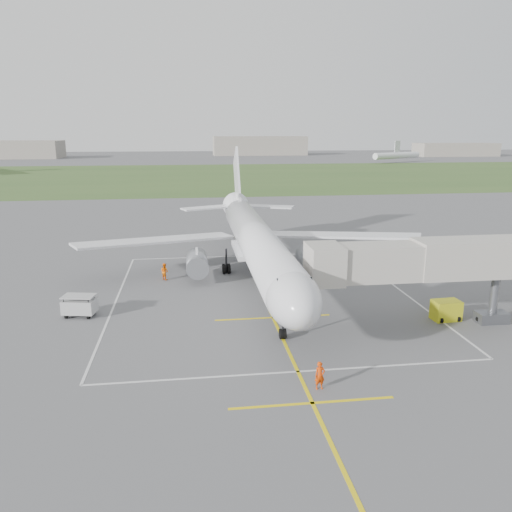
{
  "coord_description": "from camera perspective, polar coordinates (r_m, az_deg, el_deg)",
  "views": [
    {
      "loc": [
        -6.84,
        -49.75,
        15.64
      ],
      "look_at": [
        -0.66,
        -4.0,
        4.0
      ],
      "focal_mm": 35.0,
      "sensor_mm": 36.0,
      "label": 1
    }
  ],
  "objects": [
    {
      "name": "ground",
      "position": [
        52.59,
        0.13,
        -3.15
      ],
      "size": [
        700.0,
        700.0,
        0.0
      ],
      "primitive_type": "plane",
      "color": "#565659",
      "rests_on": "ground"
    },
    {
      "name": "grass_strip",
      "position": [
        180.55,
        -5.56,
        9.12
      ],
      "size": [
        700.0,
        120.0,
        0.02
      ],
      "primitive_type": "cube",
      "color": "#395826",
      "rests_on": "ground"
    },
    {
      "name": "apron_markings",
      "position": [
        47.13,
        1.1,
        -5.22
      ],
      "size": [
        28.2,
        60.0,
        0.01
      ],
      "color": "yellow",
      "rests_on": "ground"
    },
    {
      "name": "airliner",
      "position": [
        52.18,
        0.02,
        1.71
      ],
      "size": [
        38.93,
        46.75,
        13.52
      ],
      "color": "silver",
      "rests_on": "ground"
    },
    {
      "name": "jet_bridge",
      "position": [
        44.06,
        23.42,
        -1.36
      ],
      "size": [
        23.4,
        5.0,
        7.2
      ],
      "color": "#ADA69D",
      "rests_on": "ground"
    },
    {
      "name": "gpu_unit",
      "position": [
        45.44,
        20.9,
        -5.83
      ],
      "size": [
        2.35,
        1.73,
        1.7
      ],
      "rotation": [
        0.0,
        0.0,
        0.06
      ],
      "color": "gold",
      "rests_on": "ground"
    },
    {
      "name": "baggage_cart",
      "position": [
        45.84,
        -19.53,
        -5.37
      ],
      "size": [
        2.96,
        2.1,
        1.88
      ],
      "rotation": [
        0.0,
        0.0,
        -0.19
      ],
      "color": "#B0B0B0",
      "rests_on": "ground"
    },
    {
      "name": "ramp_worker_nose",
      "position": [
        32.01,
        7.32,
        -13.4
      ],
      "size": [
        0.68,
        0.48,
        1.79
      ],
      "primitive_type": "imported",
      "rotation": [
        0.0,
        0.0,
        0.07
      ],
      "color": "#D63A06",
      "rests_on": "ground"
    },
    {
      "name": "ramp_worker_wing",
      "position": [
        54.54,
        -10.41,
        -1.75
      ],
      "size": [
        1.12,
        1.12,
        1.83
      ],
      "primitive_type": "imported",
      "rotation": [
        0.0,
        0.0,
        2.35
      ],
      "color": "orange",
      "rests_on": "ground"
    },
    {
      "name": "distant_hangars",
      "position": [
        315.25,
        -9.59,
        12.06
      ],
      "size": [
        345.0,
        49.0,
        12.0
      ],
      "color": "gray",
      "rests_on": "ground"
    },
    {
      "name": "distant_aircraft",
      "position": [
        223.64,
        -4.84,
        11.01
      ],
      "size": [
        210.24,
        61.38,
        8.85
      ],
      "color": "silver",
      "rests_on": "ground"
    }
  ]
}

